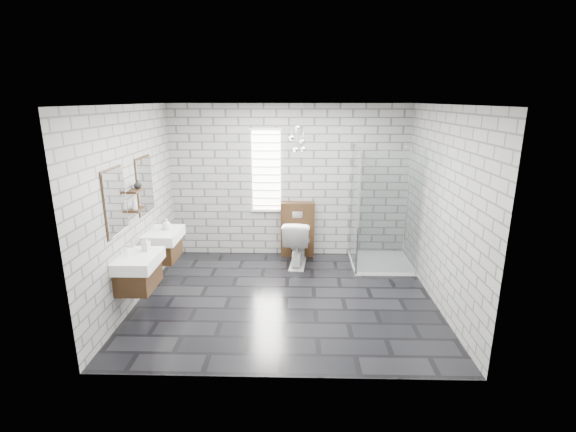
{
  "coord_description": "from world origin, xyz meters",
  "views": [
    {
      "loc": [
        0.17,
        -5.48,
        2.77
      ],
      "look_at": [
        0.02,
        0.35,
        1.13
      ],
      "focal_mm": 26.0,
      "sensor_mm": 36.0,
      "label": 1
    }
  ],
  "objects_px": {
    "vanity_left": "(136,262)",
    "toilet": "(297,242)",
    "vanity_right": "(161,237)",
    "cistern_panel": "(297,229)",
    "shower_enclosure": "(377,239)"
  },
  "relations": [
    {
      "from": "vanity_left",
      "to": "vanity_right",
      "type": "bearing_deg",
      "value": 90.0
    },
    {
      "from": "cistern_panel",
      "to": "toilet",
      "type": "height_order",
      "value": "cistern_panel"
    },
    {
      "from": "shower_enclosure",
      "to": "toilet",
      "type": "height_order",
      "value": "shower_enclosure"
    },
    {
      "from": "shower_enclosure",
      "to": "vanity_left",
      "type": "bearing_deg",
      "value": -152.87
    },
    {
      "from": "vanity_left",
      "to": "cistern_panel",
      "type": "distance_m",
      "value": 3.07
    },
    {
      "from": "vanity_left",
      "to": "cistern_panel",
      "type": "bearing_deg",
      "value": 47.65
    },
    {
      "from": "vanity_right",
      "to": "cistern_panel",
      "type": "relative_size",
      "value": 1.57
    },
    {
      "from": "vanity_left",
      "to": "vanity_right",
      "type": "distance_m",
      "value": 1.03
    },
    {
      "from": "shower_enclosure",
      "to": "vanity_right",
      "type": "bearing_deg",
      "value": -168.07
    },
    {
      "from": "cistern_panel",
      "to": "toilet",
      "type": "xyz_separation_m",
      "value": [
        0.0,
        -0.44,
        -0.1
      ]
    },
    {
      "from": "shower_enclosure",
      "to": "toilet",
      "type": "xyz_separation_m",
      "value": [
        -1.34,
        0.08,
        -0.1
      ]
    },
    {
      "from": "cistern_panel",
      "to": "toilet",
      "type": "distance_m",
      "value": 0.45
    },
    {
      "from": "cistern_panel",
      "to": "vanity_right",
      "type": "bearing_deg",
      "value": -149.06
    },
    {
      "from": "toilet",
      "to": "cistern_panel",
      "type": "bearing_deg",
      "value": -84.67
    },
    {
      "from": "vanity_left",
      "to": "toilet",
      "type": "relative_size",
      "value": 1.95
    }
  ]
}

